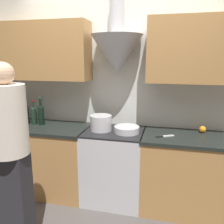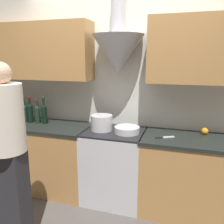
{
  "view_description": "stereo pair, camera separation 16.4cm",
  "coord_description": "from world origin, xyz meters",
  "px_view_note": "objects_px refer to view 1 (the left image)",
  "views": [
    {
      "loc": [
        0.61,
        -2.24,
        1.72
      ],
      "look_at": [
        0.0,
        0.26,
        1.13
      ],
      "focal_mm": 38.0,
      "sensor_mm": 36.0,
      "label": 1
    },
    {
      "loc": [
        0.76,
        -2.19,
        1.72
      ],
      "look_at": [
        0.0,
        0.26,
        1.13
      ],
      "focal_mm": 38.0,
      "sensor_mm": 36.0,
      "label": 2
    }
  ],
  "objects_px": {
    "stock_pot": "(101,123)",
    "person_foreground_left": "(10,154)",
    "wine_bottle_7": "(26,113)",
    "wine_bottle_9": "(41,114)",
    "wine_bottle_5": "(15,113)",
    "wine_bottle_4": "(9,112)",
    "wine_bottle_8": "(34,114)",
    "stove_range": "(114,165)",
    "orange_fruit": "(203,129)",
    "wine_bottle_6": "(20,114)",
    "mixing_bowl": "(127,130)",
    "wine_bottle_3": "(2,112)"
  },
  "relations": [
    {
      "from": "wine_bottle_5",
      "to": "wine_bottle_3",
      "type": "bearing_deg",
      "value": -176.82
    },
    {
      "from": "wine_bottle_4",
      "to": "wine_bottle_9",
      "type": "height_order",
      "value": "wine_bottle_9"
    },
    {
      "from": "wine_bottle_6",
      "to": "stock_pot",
      "type": "height_order",
      "value": "wine_bottle_6"
    },
    {
      "from": "wine_bottle_6",
      "to": "wine_bottle_8",
      "type": "bearing_deg",
      "value": 2.05
    },
    {
      "from": "wine_bottle_7",
      "to": "wine_bottle_8",
      "type": "distance_m",
      "value": 0.11
    },
    {
      "from": "wine_bottle_4",
      "to": "mixing_bowl",
      "type": "height_order",
      "value": "wine_bottle_4"
    },
    {
      "from": "mixing_bowl",
      "to": "wine_bottle_7",
      "type": "bearing_deg",
      "value": 177.29
    },
    {
      "from": "wine_bottle_3",
      "to": "orange_fruit",
      "type": "height_order",
      "value": "wine_bottle_3"
    },
    {
      "from": "stove_range",
      "to": "wine_bottle_6",
      "type": "height_order",
      "value": "wine_bottle_6"
    },
    {
      "from": "orange_fruit",
      "to": "wine_bottle_5",
      "type": "bearing_deg",
      "value": -177.13
    },
    {
      "from": "stock_pot",
      "to": "mixing_bowl",
      "type": "bearing_deg",
      "value": -3.8
    },
    {
      "from": "wine_bottle_9",
      "to": "stock_pot",
      "type": "relative_size",
      "value": 1.41
    },
    {
      "from": "wine_bottle_3",
      "to": "orange_fruit",
      "type": "bearing_deg",
      "value": 2.89
    },
    {
      "from": "wine_bottle_5",
      "to": "orange_fruit",
      "type": "height_order",
      "value": "wine_bottle_5"
    },
    {
      "from": "person_foreground_left",
      "to": "wine_bottle_3",
      "type": "bearing_deg",
      "value": 130.55
    },
    {
      "from": "wine_bottle_4",
      "to": "wine_bottle_7",
      "type": "xyz_separation_m",
      "value": [
        0.27,
        -0.01,
        0.0
      ]
    },
    {
      "from": "wine_bottle_4",
      "to": "wine_bottle_8",
      "type": "relative_size",
      "value": 1.1
    },
    {
      "from": "wine_bottle_3",
      "to": "wine_bottle_7",
      "type": "relative_size",
      "value": 0.99
    },
    {
      "from": "orange_fruit",
      "to": "person_foreground_left",
      "type": "relative_size",
      "value": 0.05
    },
    {
      "from": "stock_pot",
      "to": "person_foreground_left",
      "type": "height_order",
      "value": "person_foreground_left"
    },
    {
      "from": "wine_bottle_3",
      "to": "wine_bottle_4",
      "type": "bearing_deg",
      "value": 0.89
    },
    {
      "from": "stove_range",
      "to": "wine_bottle_9",
      "type": "relative_size",
      "value": 2.45
    },
    {
      "from": "wine_bottle_7",
      "to": "wine_bottle_8",
      "type": "bearing_deg",
      "value": 3.17
    },
    {
      "from": "wine_bottle_4",
      "to": "wine_bottle_8",
      "type": "height_order",
      "value": "wine_bottle_4"
    },
    {
      "from": "wine_bottle_4",
      "to": "stock_pot",
      "type": "relative_size",
      "value": 1.38
    },
    {
      "from": "wine_bottle_9",
      "to": "orange_fruit",
      "type": "bearing_deg",
      "value": 3.72
    },
    {
      "from": "mixing_bowl",
      "to": "person_foreground_left",
      "type": "height_order",
      "value": "person_foreground_left"
    },
    {
      "from": "wine_bottle_5",
      "to": "wine_bottle_9",
      "type": "relative_size",
      "value": 0.91
    },
    {
      "from": "wine_bottle_8",
      "to": "person_foreground_left",
      "type": "xyz_separation_m",
      "value": [
        0.42,
        -1.05,
        -0.07
      ]
    },
    {
      "from": "person_foreground_left",
      "to": "wine_bottle_8",
      "type": "bearing_deg",
      "value": 111.84
    },
    {
      "from": "wine_bottle_5",
      "to": "wine_bottle_9",
      "type": "xyz_separation_m",
      "value": [
        0.38,
        -0.01,
        0.01
      ]
    },
    {
      "from": "person_foreground_left",
      "to": "wine_bottle_9",
      "type": "bearing_deg",
      "value": 106.83
    },
    {
      "from": "stove_range",
      "to": "wine_bottle_6",
      "type": "bearing_deg",
      "value": 178.5
    },
    {
      "from": "wine_bottle_3",
      "to": "wine_bottle_8",
      "type": "xyz_separation_m",
      "value": [
        0.48,
        -0.01,
        -0.01
      ]
    },
    {
      "from": "stove_range",
      "to": "mixing_bowl",
      "type": "distance_m",
      "value": 0.5
    },
    {
      "from": "wine_bottle_7",
      "to": "wine_bottle_9",
      "type": "height_order",
      "value": "wine_bottle_9"
    },
    {
      "from": "wine_bottle_9",
      "to": "orange_fruit",
      "type": "xyz_separation_m",
      "value": [
        1.97,
        0.13,
        -0.1
      ]
    },
    {
      "from": "stove_range",
      "to": "person_foreground_left",
      "type": "xyz_separation_m",
      "value": [
        -0.65,
        -1.01,
        0.49
      ]
    },
    {
      "from": "wine_bottle_3",
      "to": "wine_bottle_5",
      "type": "xyz_separation_m",
      "value": [
        0.2,
        0.01,
        -0.01
      ]
    },
    {
      "from": "wine_bottle_3",
      "to": "wine_bottle_9",
      "type": "distance_m",
      "value": 0.58
    },
    {
      "from": "mixing_bowl",
      "to": "person_foreground_left",
      "type": "distance_m",
      "value": 1.27
    },
    {
      "from": "wine_bottle_6",
      "to": "mixing_bowl",
      "type": "xyz_separation_m",
      "value": [
        1.42,
        -0.06,
        -0.1
      ]
    },
    {
      "from": "wine_bottle_7",
      "to": "wine_bottle_5",
      "type": "bearing_deg",
      "value": 172.64
    },
    {
      "from": "wine_bottle_5",
      "to": "wine_bottle_6",
      "type": "bearing_deg",
      "value": -14.1
    },
    {
      "from": "stock_pot",
      "to": "orange_fruit",
      "type": "relative_size",
      "value": 3.31
    },
    {
      "from": "wine_bottle_7",
      "to": "person_foreground_left",
      "type": "relative_size",
      "value": 0.21
    },
    {
      "from": "wine_bottle_8",
      "to": "mixing_bowl",
      "type": "bearing_deg",
      "value": -3.22
    },
    {
      "from": "wine_bottle_9",
      "to": "mixing_bowl",
      "type": "bearing_deg",
      "value": -3.84
    },
    {
      "from": "person_foreground_left",
      "to": "wine_bottle_4",
      "type": "bearing_deg",
      "value": 127.06
    },
    {
      "from": "wine_bottle_5",
      "to": "wine_bottle_7",
      "type": "xyz_separation_m",
      "value": [
        0.18,
        -0.02,
        0.01
      ]
    }
  ]
}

